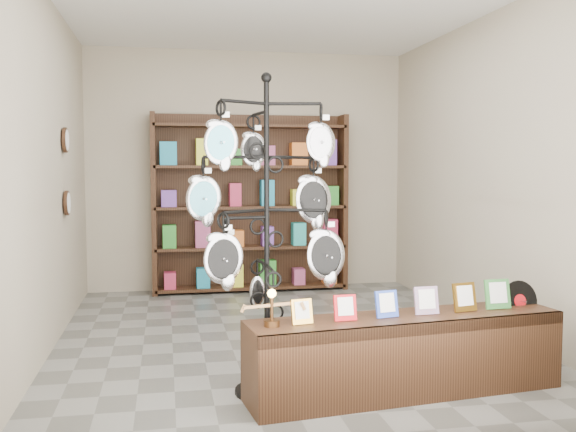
% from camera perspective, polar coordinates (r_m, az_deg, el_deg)
% --- Properties ---
extents(ground, '(5.00, 5.00, 0.00)m').
position_cam_1_polar(ground, '(5.92, -0.34, -10.74)').
color(ground, slate).
rests_on(ground, ground).
extents(room_envelope, '(5.00, 5.00, 5.00)m').
position_cam_1_polar(room_envelope, '(5.73, -0.34, 7.45)').
color(room_envelope, '#A9A188').
rests_on(room_envelope, ground).
extents(display_tree, '(1.11, 1.03, 2.17)m').
position_cam_1_polar(display_tree, '(4.30, -1.91, 0.49)').
color(display_tree, black).
rests_on(display_tree, ground).
extents(front_shelf, '(2.23, 0.71, 0.78)m').
position_cam_1_polar(front_shelf, '(4.52, 10.44, -12.00)').
color(front_shelf, black).
rests_on(front_shelf, ground).
extents(back_shelving, '(2.42, 0.36, 2.20)m').
position_cam_1_polar(back_shelving, '(8.00, -3.35, 0.66)').
color(back_shelving, black).
rests_on(back_shelving, ground).
extents(wall_clocks, '(0.03, 0.24, 0.84)m').
position_cam_1_polar(wall_clocks, '(6.49, -19.12, 3.74)').
color(wall_clocks, black).
rests_on(wall_clocks, ground).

